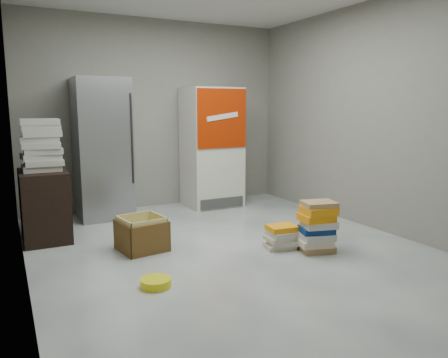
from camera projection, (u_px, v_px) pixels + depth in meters
ground at (234, 251)px, 4.63m from camera, size 5.00×5.00×0.00m
room_shell at (235, 78)px, 4.34m from camera, size 4.04×5.04×2.82m
steel_fridge at (102, 149)px, 5.95m from camera, size 0.70×0.72×1.90m
coke_cooler at (212, 147)px, 6.69m from camera, size 0.80×0.73×1.80m
wood_shelf at (44, 205)px, 5.02m from camera, size 0.50×0.80×0.80m
supply_box_stack at (41, 145)px, 4.91m from camera, size 0.44×0.45×0.58m
phonebook_stack_main at (317, 227)px, 4.58m from camera, size 0.42×0.36×0.54m
phonebook_stack_side at (282, 237)px, 4.71m from camera, size 0.39×0.33×0.26m
cardboard_box at (142, 236)px, 4.66m from camera, size 0.52×0.52×0.37m
bucket_lid at (156, 283)px, 3.72m from camera, size 0.27×0.27×0.07m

